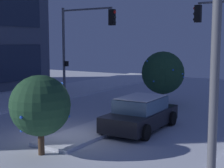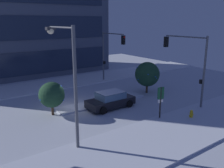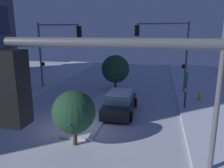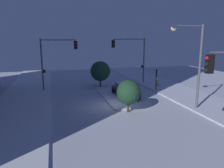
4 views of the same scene
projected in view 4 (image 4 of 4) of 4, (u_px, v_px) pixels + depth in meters
ground at (116, 106)px, 20.01m from camera, size 52.00×52.00×0.00m
curb_strip_near at (196, 99)px, 22.20m from camera, size 52.00×5.20×0.14m
curb_strip_far at (17, 114)px, 17.79m from camera, size 52.00×5.20×0.14m
median_strip at (111, 97)px, 23.08m from camera, size 9.00×1.80×0.14m
car_near at (125, 90)px, 23.26m from camera, size 4.46×2.09×1.49m
traffic_light_corner_near_right at (132, 53)px, 29.31m from camera, size 0.32×4.81×6.34m
traffic_light_corner_far_right at (56, 55)px, 25.51m from camera, size 0.32×4.36×6.25m
street_lamp_arched at (192, 55)px, 17.91m from camera, size 0.56×3.12×7.32m
fire_hydrant at (158, 84)px, 28.32m from camera, size 0.48×0.26×0.74m
parking_info_sign at (156, 77)px, 25.69m from camera, size 0.55×0.18×2.64m
decorated_tree_median at (128, 92)px, 18.11m from camera, size 2.17×2.10×2.78m
decorated_tree_left_of_median at (100, 71)px, 28.12m from camera, size 2.61×2.66×3.34m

